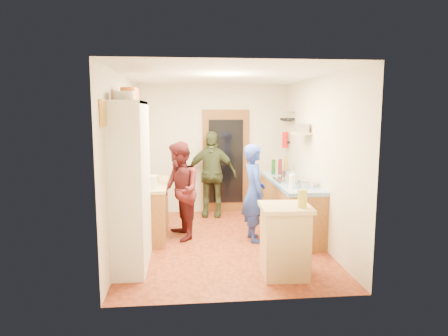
{
  "coord_description": "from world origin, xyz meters",
  "views": [
    {
      "loc": [
        -0.59,
        -6.09,
        2.08
      ],
      "look_at": [
        0.03,
        0.15,
        1.17
      ],
      "focal_mm": 32.0,
      "sensor_mm": 36.0,
      "label": 1
    }
  ],
  "objects": [
    {
      "name": "door_glass",
      "position": [
        0.25,
        1.94,
        1.05
      ],
      "size": [
        0.7,
        0.02,
        1.7
      ],
      "primitive_type": "cube",
      "color": "black",
      "rests_on": "door_frame"
    },
    {
      "name": "right_counter_top",
      "position": [
        1.2,
        0.5,
        0.87
      ],
      "size": [
        0.62,
        2.22,
        0.06
      ],
      "primitive_type": "cube",
      "color": "#094AA1",
      "rests_on": "right_counter_base"
    },
    {
      "name": "left_counter_top",
      "position": [
        -1.2,
        0.45,
        0.88
      ],
      "size": [
        0.64,
        1.44,
        0.05
      ],
      "primitive_type": "cube",
      "color": "#DAB479",
      "rests_on": "left_counter_base"
    },
    {
      "name": "fire_extinguisher",
      "position": [
        1.41,
        1.7,
        1.5
      ],
      "size": [
        0.11,
        0.11,
        0.32
      ],
      "primitive_type": "cylinder",
      "color": "red",
      "rests_on": "wall_right"
    },
    {
      "name": "wall_front",
      "position": [
        0.0,
        -2.01,
        1.3
      ],
      "size": [
        3.0,
        0.02,
        2.6
      ],
      "primitive_type": "cube",
      "color": "beige",
      "rests_on": "ground"
    },
    {
      "name": "wall_shelf",
      "position": [
        1.37,
        0.45,
        1.7
      ],
      "size": [
        0.26,
        0.42,
        0.03
      ],
      "primitive_type": "cube",
      "color": "#DAB479",
      "rests_on": "wall_right"
    },
    {
      "name": "oil_jar",
      "position": [
        0.83,
        -1.48,
        1.02
      ],
      "size": [
        0.11,
        0.11,
        0.22
      ],
      "primitive_type": "cylinder",
      "rotation": [
        0.0,
        0.0,
        -0.05
      ],
      "color": "#AD9E2D",
      "rests_on": "island_top"
    },
    {
      "name": "ceiling",
      "position": [
        0.0,
        0.0,
        2.61
      ],
      "size": [
        3.0,
        4.0,
        0.02
      ],
      "primitive_type": "cube",
      "color": "silver",
      "rests_on": "ground"
    },
    {
      "name": "toaster",
      "position": [
        -1.15,
        -0.03,
        1.0
      ],
      "size": [
        0.27,
        0.18,
        0.2
      ],
      "primitive_type": "cube",
      "rotation": [
        0.0,
        0.0,
        -0.03
      ],
      "color": "white",
      "rests_on": "left_counter_top"
    },
    {
      "name": "wall_right",
      "position": [
        1.51,
        0.0,
        1.3
      ],
      "size": [
        0.02,
        4.0,
        2.6
      ],
      "primitive_type": "cube",
      "color": "beige",
      "rests_on": "ground"
    },
    {
      "name": "kettle",
      "position": [
        -1.25,
        0.34,
        0.98
      ],
      "size": [
        0.17,
        0.17,
        0.17
      ],
      "primitive_type": "cylinder",
      "rotation": [
        0.0,
        0.0,
        -0.18
      ],
      "color": "white",
      "rests_on": "left_counter_top"
    },
    {
      "name": "orange_bowl",
      "position": [
        -1.12,
        0.55,
        0.94
      ],
      "size": [
        0.2,
        0.2,
        0.08
      ],
      "primitive_type": "cylinder",
      "rotation": [
        0.0,
        0.0,
        -0.09
      ],
      "color": "orange",
      "rests_on": "left_counter_top"
    },
    {
      "name": "pan_hang_c",
      "position": [
        1.4,
        1.75,
        1.91
      ],
      "size": [
        0.17,
        0.17,
        0.05
      ],
      "primitive_type": "cylinder",
      "color": "black",
      "rests_on": "pan_rail"
    },
    {
      "name": "ext_bracket",
      "position": [
        1.47,
        1.7,
        1.45
      ],
      "size": [
        0.06,
        0.1,
        0.04
      ],
      "primitive_type": "cube",
      "color": "black",
      "rests_on": "wall_right"
    },
    {
      "name": "person_back",
      "position": [
        -0.06,
        1.64,
        0.84
      ],
      "size": [
        1.05,
        0.59,
        1.69
      ],
      "primitive_type": "imported",
      "rotation": [
        0.0,
        0.0,
        -0.19
      ],
      "color": "#303821",
      "rests_on": "ground"
    },
    {
      "name": "chopping_board",
      "position": [
        -1.18,
        1.03,
        0.91
      ],
      "size": [
        0.31,
        0.23,
        0.02
      ],
      "primitive_type": "cube",
      "rotation": [
        0.0,
        0.0,
        -0.03
      ],
      "color": "#DAB479",
      "rests_on": "left_counter_top"
    },
    {
      "name": "door_frame",
      "position": [
        0.25,
        1.97,
        1.05
      ],
      "size": [
        0.95,
        0.06,
        2.1
      ],
      "primitive_type": "cube",
      "color": "brown",
      "rests_on": "ground"
    },
    {
      "name": "pan_rail",
      "position": [
        1.46,
        1.52,
        2.05
      ],
      "size": [
        0.02,
        0.65,
        0.02
      ],
      "primitive_type": "cylinder",
      "rotation": [
        1.57,
        0.0,
        0.0
      ],
      "color": "silver",
      "rests_on": "wall_right"
    },
    {
      "name": "left_counter_base",
      "position": [
        -1.2,
        0.45,
        0.42
      ],
      "size": [
        0.6,
        1.4,
        0.85
      ],
      "primitive_type": "cube",
      "color": "#9E6131",
      "rests_on": "ground"
    },
    {
      "name": "mixing_bowl",
      "position": [
        1.3,
        -0.12,
        0.95
      ],
      "size": [
        0.31,
        0.31,
        0.11
      ],
      "primitive_type": "cylinder",
      "rotation": [
        0.0,
        0.0,
        -0.12
      ],
      "color": "silver",
      "rests_on": "right_counter_top"
    },
    {
      "name": "floor",
      "position": [
        0.0,
        0.0,
        -0.01
      ],
      "size": [
        3.0,
        4.0,
        0.02
      ],
      "primitive_type": "cube",
      "color": "#943E22",
      "rests_on": "ground"
    },
    {
      "name": "bottle_c",
      "position": [
        1.31,
        1.19,
        1.06
      ],
      "size": [
        0.1,
        0.1,
        0.32
      ],
      "primitive_type": "cylinder",
      "rotation": [
        0.0,
        0.0,
        -0.21
      ],
      "color": "olive",
      "rests_on": "right_counter_top"
    },
    {
      "name": "person_left",
      "position": [
        -0.66,
        0.3,
        0.8
      ],
      "size": [
        0.78,
        0.9,
        1.59
      ],
      "primitive_type": "imported",
      "rotation": [
        0.0,
        0.0,
        -1.32
      ],
      "color": "#451417",
      "rests_on": "ground"
    },
    {
      "name": "island_base",
      "position": [
        0.65,
        -1.35,
        0.43
      ],
      "size": [
        0.58,
        0.58,
        0.86
      ],
      "primitive_type": "cube",
      "rotation": [
        0.0,
        0.0,
        -0.05
      ],
      "color": "#DAB479",
      "rests_on": "ground"
    },
    {
      "name": "paper_towel",
      "position": [
        1.05,
        -0.19,
        1.01
      ],
      "size": [
        0.1,
        0.1,
        0.21
      ],
      "primitive_type": "cylinder",
      "rotation": [
        0.0,
        0.0,
        -0.06
      ],
      "color": "white",
      "rests_on": "right_counter_top"
    },
    {
      "name": "cutting_board",
      "position": [
        0.6,
        -1.3,
        0.9
      ],
      "size": [
        0.36,
        0.3,
        0.02
      ],
      "primitive_type": "cube",
      "rotation": [
        0.0,
        0.0,
        -0.05
      ],
      "color": "white",
      "rests_on": "island_top"
    },
    {
      "name": "hutch_top_shelf",
      "position": [
        -1.3,
        -0.8,
        2.18
      ],
      "size": [
        0.4,
        1.14,
        0.04
      ],
      "primitive_type": "cube",
      "color": "silver",
      "rests_on": "hutch_body"
    },
    {
      "name": "orange_pot_a",
      "position": [
        -1.3,
        -0.74,
        2.29
      ],
      "size": [
        0.22,
        0.22,
        0.18
      ],
      "primitive_type": "cylinder",
      "color": "orange",
      "rests_on": "hutch_top_shelf"
    },
    {
      "name": "pot_on_hob",
      "position": [
        1.15,
        0.45,
        1.01
      ],
      "size": [
        0.22,
        0.22,
        0.14
      ],
      "primitive_type": "cylinder",
      "color": "silver",
      "rests_on": "hob"
    },
    {
      "name": "wall_left",
      "position": [
        -1.51,
        0.0,
        1.3
      ],
      "size": [
        0.02,
        4.0,
        2.6
      ],
      "primitive_type": "cube",
      "color": "beige",
      "rests_on": "ground"
    },
    {
      "name": "pan_hang_a",
      "position": [
        1.4,
        1.35,
        1.92
      ],
      "size": [
        0.18,
        0.18,
        0.05
      ],
      "primitive_type": "cylinder",
      "color": "black",
      "rests_on": "pan_rail"
    },
    {
      "name": "island_top",
      "position": [
        0.65,
        -1.35,
        0.89
      ],
      "size": [
        0.65,
        0.65,
        0.05
      ],
      "primitive_type": "cube",
      "rotation": [
        0.0,
        0.0,
        -0.05
      ],
      "color": "#DAB479",
      "rests_on": "island_base"
    },
    {
      "name": "person_hob",
      "position": [
        0.54,
        0.05,
        0.78
      ],
      "size": [
        0.43,
        0.6,
        1.56
      ],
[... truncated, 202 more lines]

